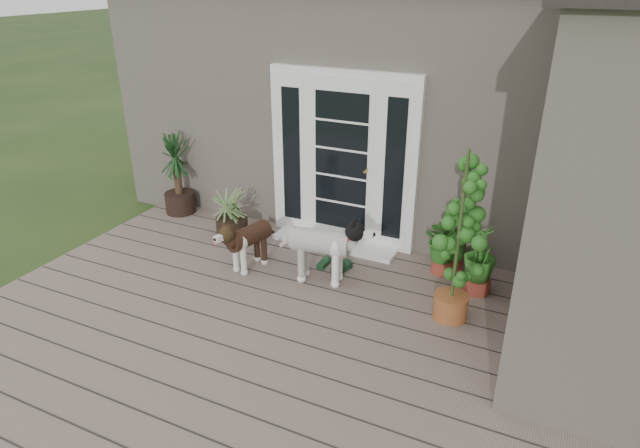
% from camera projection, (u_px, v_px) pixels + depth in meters
% --- Properties ---
extents(deck, '(6.20, 4.60, 0.12)m').
position_uv_depth(deck, '(269.00, 339.00, 5.26)').
color(deck, '#6B5B4C').
rests_on(deck, ground).
extents(house_main, '(7.40, 4.00, 3.10)m').
position_uv_depth(house_main, '(409.00, 99.00, 8.12)').
color(house_main, '#665E54').
rests_on(house_main, ground).
extents(door_unit, '(1.90, 0.14, 2.15)m').
position_uv_depth(door_unit, '(342.00, 159.00, 6.66)').
color(door_unit, white).
rests_on(door_unit, deck).
extents(door_step, '(1.60, 0.40, 0.05)m').
position_uv_depth(door_step, '(335.00, 243.00, 6.94)').
color(door_step, white).
rests_on(door_step, deck).
extents(brindle_dog, '(0.48, 0.78, 0.60)m').
position_uv_depth(brindle_dog, '(249.00, 244.00, 6.29)').
color(brindle_dog, '#3B2215').
rests_on(brindle_dog, deck).
extents(white_dog, '(0.91, 0.50, 0.71)m').
position_uv_depth(white_dog, '(321.00, 252.00, 6.00)').
color(white_dog, silver).
rests_on(white_dog, deck).
extents(spider_plant, '(0.76, 0.76, 0.73)m').
position_uv_depth(spider_plant, '(231.00, 211.00, 7.00)').
color(spider_plant, '#8BB26D').
rests_on(spider_plant, deck).
extents(yucca, '(0.86, 0.86, 1.16)m').
position_uv_depth(yucca, '(177.00, 174.00, 7.65)').
color(yucca, black).
rests_on(yucca, deck).
extents(herb_a, '(0.64, 0.64, 0.61)m').
position_uv_depth(herb_a, '(444.00, 248.00, 6.19)').
color(herb_a, '#1A5E21').
rests_on(herb_a, deck).
extents(herb_b, '(0.59, 0.59, 0.62)m').
position_uv_depth(herb_b, '(453.00, 245.00, 6.25)').
color(herb_b, '#1C5D1A').
rests_on(herb_b, deck).
extents(herb_c, '(0.43, 0.43, 0.64)m').
position_uv_depth(herb_c, '(479.00, 265.00, 5.81)').
color(herb_c, '#1E4D16').
rests_on(herb_c, deck).
extents(sapling, '(0.54, 0.54, 1.82)m').
position_uv_depth(sapling, '(459.00, 236.00, 5.12)').
color(sapling, '#1F5117').
rests_on(sapling, deck).
extents(clog_left, '(0.13, 0.26, 0.08)m').
position_uv_depth(clog_left, '(324.00, 263.00, 6.44)').
color(clog_left, '#16381C').
rests_on(clog_left, deck).
extents(clog_right, '(0.24, 0.35, 0.10)m').
position_uv_depth(clog_right, '(341.00, 267.00, 6.33)').
color(clog_right, black).
rests_on(clog_right, deck).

